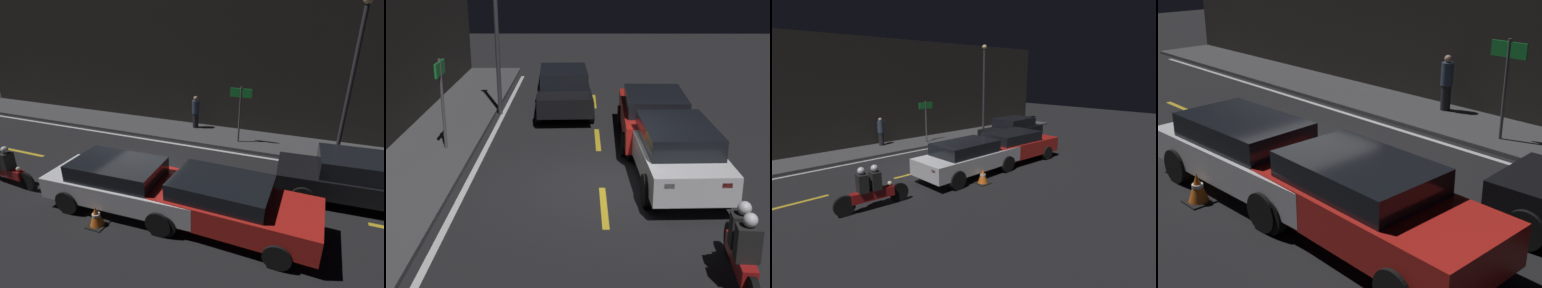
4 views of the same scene
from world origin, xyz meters
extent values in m
plane|color=black|center=(0.00, 0.00, 0.00)|extent=(56.00, 56.00, 0.00)
cube|color=#424244|center=(0.00, 4.50, 0.06)|extent=(28.00, 2.33, 0.11)
cube|color=black|center=(0.00, 5.82, 2.99)|extent=(28.00, 0.30, 5.98)
cube|color=gold|center=(-5.50, 0.00, 0.00)|extent=(2.00, 0.14, 0.01)
cube|color=gold|center=(-1.00, 0.00, 0.00)|extent=(2.00, 0.14, 0.01)
cube|color=gold|center=(3.50, 0.00, 0.00)|extent=(2.00, 0.14, 0.01)
cube|color=silver|center=(0.00, 3.09, 0.00)|extent=(25.20, 0.14, 0.01)
cube|color=silver|center=(0.50, -1.67, 0.66)|extent=(4.61, 1.87, 0.61)
cube|color=black|center=(0.27, -1.68, 1.20)|extent=(2.56, 1.63, 0.47)
cube|color=red|center=(-1.77, -1.20, 0.81)|extent=(0.07, 0.20, 0.10)
cube|color=red|center=(-1.73, -2.31, 0.81)|extent=(0.07, 0.20, 0.10)
cylinder|color=black|center=(1.88, -0.79, 0.35)|extent=(0.71, 0.20, 0.70)
cylinder|color=black|center=(1.94, -2.46, 0.35)|extent=(0.71, 0.20, 0.70)
cylinder|color=black|center=(-0.94, -0.89, 0.35)|extent=(0.71, 0.20, 0.70)
cylinder|color=black|center=(-0.88, -2.56, 0.35)|extent=(0.71, 0.20, 0.70)
cube|color=red|center=(3.50, -1.58, 0.65)|extent=(4.50, 1.90, 0.67)
cube|color=black|center=(3.28, -1.57, 1.21)|extent=(2.50, 1.66, 0.43)
cube|color=red|center=(1.32, -0.94, 0.82)|extent=(0.07, 0.20, 0.10)
cube|color=red|center=(1.29, -2.09, 0.82)|extent=(0.07, 0.20, 0.10)
cylinder|color=black|center=(4.91, -0.76, 0.32)|extent=(0.65, 0.20, 0.64)
cylinder|color=black|center=(4.85, -2.48, 0.32)|extent=(0.65, 0.20, 0.64)
cylinder|color=black|center=(2.15, -0.67, 0.32)|extent=(0.65, 0.20, 0.64)
cylinder|color=black|center=(2.09, -2.40, 0.32)|extent=(0.65, 0.20, 0.64)
cube|color=black|center=(6.50, 1.06, 0.63)|extent=(4.26, 1.92, 0.60)
cube|color=black|center=(6.71, 1.07, 1.20)|extent=(2.37, 1.66, 0.53)
cylinder|color=black|center=(5.25, 0.16, 0.34)|extent=(0.68, 0.21, 0.67)
cylinder|color=black|center=(5.16, 1.83, 0.34)|extent=(0.68, 0.21, 0.67)
cylinder|color=black|center=(-2.95, -2.07, 0.31)|extent=(0.63, 0.13, 0.63)
cube|color=maroon|center=(-3.81, -2.01, 0.46)|extent=(1.33, 0.34, 0.30)
sphere|color=#F2EABF|center=(-3.25, -2.05, 0.69)|extent=(0.14, 0.14, 0.14)
cube|color=black|center=(-3.71, -2.02, 0.89)|extent=(0.31, 0.38, 0.55)
sphere|color=silver|center=(-3.71, -2.02, 1.27)|extent=(0.22, 0.22, 0.22)
cube|color=black|center=(0.22, -2.72, 0.01)|extent=(0.49, 0.49, 0.03)
cone|color=orange|center=(0.22, -2.72, 0.31)|extent=(0.38, 0.38, 0.55)
cylinder|color=white|center=(0.22, -2.72, 0.33)|extent=(0.21, 0.21, 0.07)
cylinder|color=black|center=(0.06, 5.10, 0.47)|extent=(0.28, 0.28, 0.72)
cylinder|color=#2D384C|center=(0.06, 5.10, 1.15)|extent=(0.34, 0.34, 0.64)
sphere|color=tan|center=(0.06, 5.10, 1.57)|extent=(0.21, 0.21, 0.21)
cylinder|color=#4C4C51|center=(2.42, 4.10, 1.31)|extent=(0.08, 0.08, 2.40)
cube|color=#198C33|center=(2.42, 4.10, 2.26)|extent=(0.90, 0.05, 0.36)
cylinder|color=#333338|center=(6.24, 3.19, 2.75)|extent=(0.14, 0.14, 5.50)
camera|label=1|loc=(4.97, -7.85, 5.18)|focal=28.00mm
camera|label=2|loc=(-11.12, 0.49, 4.81)|focal=50.00mm
camera|label=3|loc=(-7.41, -10.18, 4.03)|focal=28.00mm
camera|label=4|loc=(8.61, -6.92, 4.50)|focal=50.00mm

